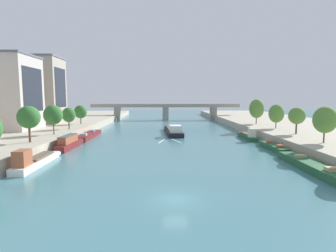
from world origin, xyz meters
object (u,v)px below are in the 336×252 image
at_px(tree_right_nearest, 325,120).
at_px(tree_right_far, 276,114).
at_px(tree_right_past_mid, 257,109).
at_px(bridge_far, 166,110).
at_px(moored_boat_left_gap_after, 69,143).
at_px(tree_left_far, 29,117).
at_px(moored_boat_right_far, 273,147).
at_px(tree_left_midway, 69,115).
at_px(moored_boat_right_second, 248,136).
at_px(tree_left_distant, 53,115).
at_px(moored_boat_right_end, 312,166).
at_px(barge_midriver, 173,130).
at_px(moored_boat_left_midway, 89,135).
at_px(tree_right_distant, 297,116).
at_px(tree_left_third, 81,112).
at_px(moored_boat_left_near, 35,160).

xyz_separation_m(tree_right_nearest, tree_right_far, (0.96, 22.80, -0.26)).
bearing_deg(tree_right_past_mid, bridge_far, 123.18).
relative_size(moored_boat_left_gap_after, tree_left_far, 1.71).
xyz_separation_m(moored_boat_right_far, tree_right_far, (8.08, 17.89, 5.66)).
bearing_deg(tree_left_midway, tree_right_past_mid, 13.24).
relative_size(moored_boat_right_second, tree_right_past_mid, 1.42).
height_order(tree_left_far, tree_left_distant, tree_left_far).
height_order(moored_boat_right_end, moored_boat_right_far, moored_boat_right_end).
relative_size(barge_midriver, tree_left_midway, 3.65).
relative_size(moored_boat_right_second, tree_left_midway, 1.93).
bearing_deg(bridge_far, tree_left_far, -108.71).
distance_m(moored_boat_left_midway, tree_right_far, 50.31).
height_order(tree_right_nearest, bridge_far, tree_right_nearest).
relative_size(barge_midriver, tree_right_distant, 3.43).
relative_size(tree_left_third, tree_right_nearest, 0.88).
bearing_deg(moored_boat_left_near, tree_left_distant, 104.09).
height_order(tree_left_far, tree_left_midway, tree_left_far).
distance_m(moored_boat_left_gap_after, moored_boat_left_midway, 15.34).
bearing_deg(tree_right_far, tree_left_midway, -179.37).
distance_m(moored_boat_left_near, tree_left_distant, 20.63).
xyz_separation_m(moored_boat_left_gap_after, tree_left_distant, (-5.07, 4.85, 5.47)).
xyz_separation_m(tree_left_distant, tree_left_midway, (-0.12, 10.05, -0.66)).
relative_size(moored_boat_right_second, tree_right_distant, 1.82).
bearing_deg(tree_right_past_mid, tree_left_midway, -166.76).
height_order(moored_boat_right_second, bridge_far, bridge_far).
relative_size(tree_right_nearest, tree_right_distant, 1.10).
xyz_separation_m(tree_left_far, bridge_far, (25.81, 76.21, -2.08)).
distance_m(moored_boat_left_near, moored_boat_right_far, 43.58).
bearing_deg(tree_left_midway, moored_boat_left_midway, 4.90).
distance_m(moored_boat_left_near, tree_right_past_mid, 64.75).
relative_size(moored_boat_left_gap_after, tree_left_midway, 2.03).
relative_size(moored_boat_left_near, tree_left_distant, 2.06).
bearing_deg(tree_left_midway, barge_midriver, 14.77).
distance_m(moored_boat_right_end, tree_left_distant, 51.51).
distance_m(moored_boat_right_far, tree_right_distant, 12.00).
bearing_deg(moored_boat_right_far, moored_boat_left_midway, 157.09).
height_order(tree_left_midway, tree_right_distant, tree_right_distant).
bearing_deg(moored_boat_right_second, tree_right_past_mid, 64.27).
bearing_deg(moored_boat_left_midway, tree_right_nearest, -24.77).
bearing_deg(tree_right_past_mid, tree_left_distant, -157.09).
distance_m(tree_left_far, tree_left_midway, 20.71).
distance_m(moored_boat_left_gap_after, moored_boat_right_far, 41.73).
distance_m(moored_boat_left_midway, tree_right_past_mid, 50.87).
relative_size(moored_boat_left_midway, tree_right_nearest, 2.51).
bearing_deg(tree_right_past_mid, tree_left_far, -148.20).
relative_size(tree_left_third, bridge_far, 0.08).
relative_size(moored_boat_left_midway, tree_left_midway, 2.95).
relative_size(moored_boat_left_midway, tree_left_far, 2.48).
bearing_deg(tree_left_midway, moored_boat_left_near, -80.42).
bearing_deg(tree_right_nearest, moored_boat_left_gap_after, 171.49).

